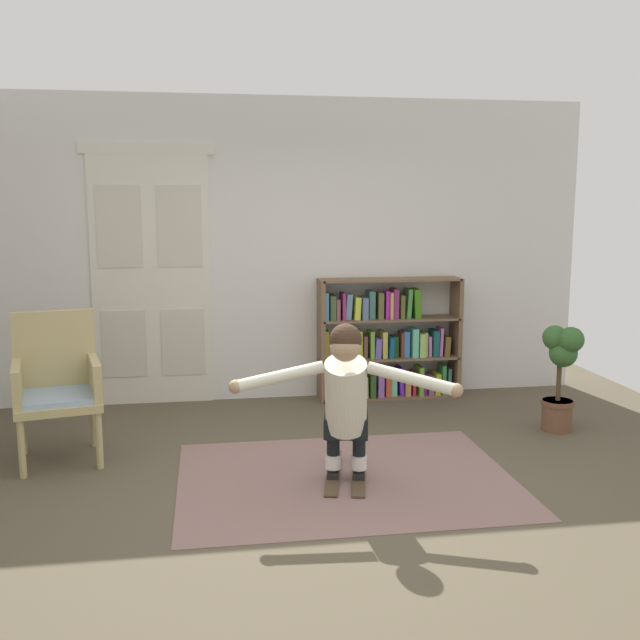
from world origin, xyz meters
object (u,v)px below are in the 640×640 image
Objects in this scene: bookshelf at (384,345)px; potted_plant at (561,372)px; person_skier at (346,393)px; wicker_chair at (57,383)px; skis_pair at (346,474)px.

potted_plant is at bearing -47.69° from bookshelf.
potted_plant is 0.62× the size of person_skier.
potted_plant is (1.19, -1.30, -0.01)m from bookshelf.
bookshelf reaches higher than wicker_chair.
bookshelf is 2.37m from person_skier.
person_skier is (-0.81, -2.22, 0.14)m from bookshelf.
potted_plant is 2.21m from person_skier.
skis_pair is (-1.96, -0.73, -0.49)m from potted_plant.
person_skier is at bearing -102.61° from skis_pair.
wicker_chair is (-2.83, -1.31, 0.06)m from bookshelf.
wicker_chair is 2.25m from skis_pair.
potted_plant is 1.18× the size of skis_pair.
potted_plant is 2.15m from skis_pair.
potted_plant is at bearing 0.09° from wicker_chair.
skis_pair is at bearing -19.41° from wicker_chair.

